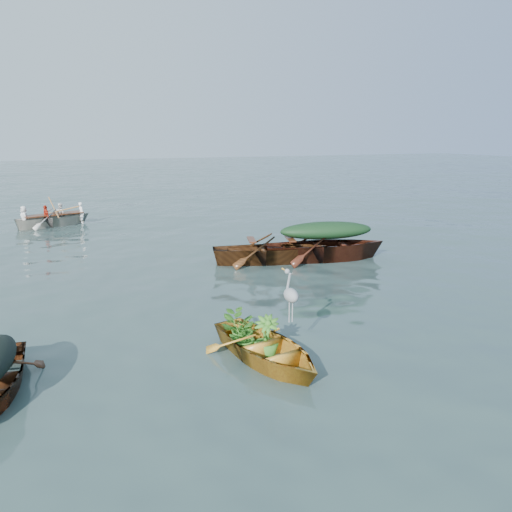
{
  "coord_description": "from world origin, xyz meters",
  "views": [
    {
      "loc": [
        -4.05,
        -9.85,
        3.69
      ],
      "look_at": [
        0.95,
        2.21,
        0.5
      ],
      "focal_mm": 35.0,
      "sensor_mm": 36.0,
      "label": 1
    }
  ],
  "objects_px": {
    "open_wooden_boat": "(271,262)",
    "yellow_dinghy": "(266,361)",
    "heron": "(291,304)",
    "green_tarp_boat": "(325,260)",
    "rowed_boat": "(55,226)"
  },
  "relations": [
    {
      "from": "rowed_boat",
      "to": "heron",
      "type": "bearing_deg",
      "value": 176.75
    },
    {
      "from": "yellow_dinghy",
      "to": "open_wooden_boat",
      "type": "xyz_separation_m",
      "value": [
        2.78,
        6.0,
        0.0
      ]
    },
    {
      "from": "yellow_dinghy",
      "to": "open_wooden_boat",
      "type": "distance_m",
      "value": 6.61
    },
    {
      "from": "yellow_dinghy",
      "to": "green_tarp_boat",
      "type": "height_order",
      "value": "green_tarp_boat"
    },
    {
      "from": "open_wooden_boat",
      "to": "heron",
      "type": "bearing_deg",
      "value": 174.4
    },
    {
      "from": "rowed_boat",
      "to": "yellow_dinghy",
      "type": "bearing_deg",
      "value": 174.67
    },
    {
      "from": "yellow_dinghy",
      "to": "open_wooden_boat",
      "type": "height_order",
      "value": "open_wooden_boat"
    },
    {
      "from": "green_tarp_boat",
      "to": "open_wooden_boat",
      "type": "xyz_separation_m",
      "value": [
        -1.65,
        0.34,
        0.0
      ]
    },
    {
      "from": "yellow_dinghy",
      "to": "open_wooden_boat",
      "type": "relative_size",
      "value": 0.67
    },
    {
      "from": "green_tarp_boat",
      "to": "rowed_boat",
      "type": "bearing_deg",
      "value": 50.51
    },
    {
      "from": "heron",
      "to": "rowed_boat",
      "type": "bearing_deg",
      "value": 91.92
    },
    {
      "from": "open_wooden_boat",
      "to": "heron",
      "type": "distance_m",
      "value": 6.32
    },
    {
      "from": "yellow_dinghy",
      "to": "open_wooden_boat",
      "type": "bearing_deg",
      "value": 53.54
    },
    {
      "from": "open_wooden_boat",
      "to": "yellow_dinghy",
      "type": "bearing_deg",
      "value": 170.63
    },
    {
      "from": "open_wooden_boat",
      "to": "heron",
      "type": "xyz_separation_m",
      "value": [
        -2.25,
        -5.84,
        0.89
      ]
    }
  ]
}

